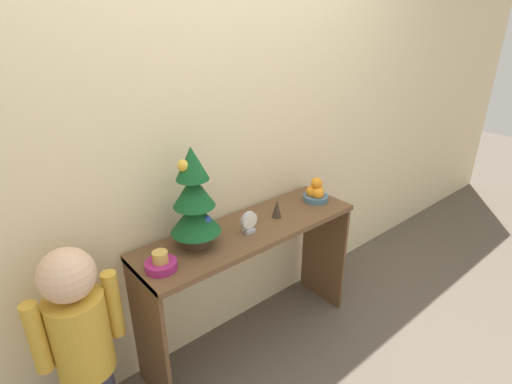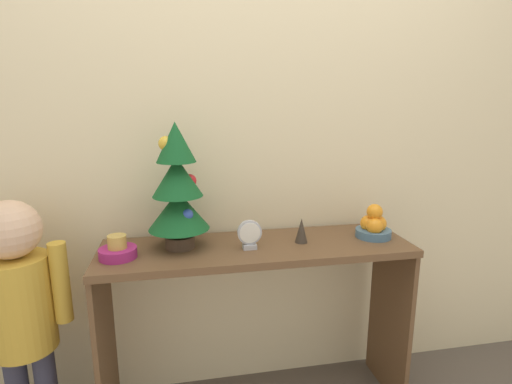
# 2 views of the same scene
# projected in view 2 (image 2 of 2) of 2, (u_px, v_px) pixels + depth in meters

# --- Properties ---
(back_wall) EXTENTS (7.00, 0.05, 2.50)m
(back_wall) POSITION_uv_depth(u_px,v_px,m) (247.00, 124.00, 1.77)
(back_wall) COLOR beige
(back_wall) RESTS_ON ground_plane
(console_table) EXTENTS (1.28, 0.38, 0.77)m
(console_table) POSITION_uv_depth(u_px,v_px,m) (257.00, 283.00, 1.69)
(console_table) COLOR brown
(console_table) RESTS_ON ground_plane
(mini_tree) EXTENTS (0.24, 0.24, 0.50)m
(mini_tree) POSITION_uv_depth(u_px,v_px,m) (178.00, 188.00, 1.57)
(mini_tree) COLOR #4C3828
(mini_tree) RESTS_ON console_table
(fruit_bowl) EXTENTS (0.15, 0.15, 0.15)m
(fruit_bowl) POSITION_uv_depth(u_px,v_px,m) (374.00, 226.00, 1.73)
(fruit_bowl) COLOR #476B84
(fruit_bowl) RESTS_ON console_table
(singing_bowl) EXTENTS (0.14, 0.14, 0.09)m
(singing_bowl) POSITION_uv_depth(u_px,v_px,m) (118.00, 250.00, 1.51)
(singing_bowl) COLOR #9E2366
(singing_bowl) RESTS_ON console_table
(desk_clock) EXTENTS (0.10, 0.04, 0.12)m
(desk_clock) POSITION_uv_depth(u_px,v_px,m) (250.00, 235.00, 1.59)
(desk_clock) COLOR #B2B2B7
(desk_clock) RESTS_ON console_table
(figurine) EXTENTS (0.05, 0.05, 0.10)m
(figurine) POSITION_uv_depth(u_px,v_px,m) (301.00, 230.00, 1.67)
(figurine) COLOR #382D23
(figurine) RESTS_ON console_table
(child_figure) EXTENTS (0.37, 0.23, 1.00)m
(child_figure) POSITION_uv_depth(u_px,v_px,m) (20.00, 298.00, 1.51)
(child_figure) COLOR #38384C
(child_figure) RESTS_ON ground_plane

